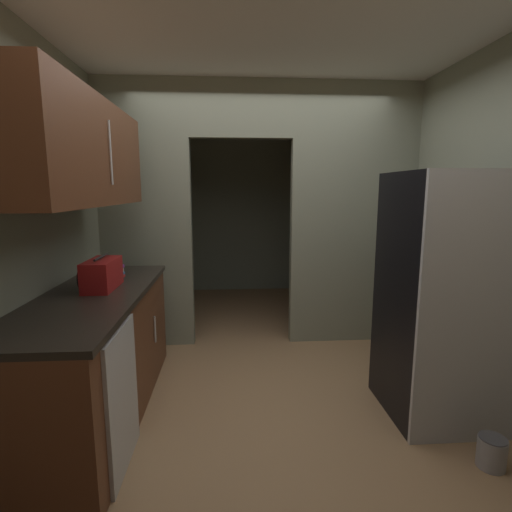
{
  "coord_description": "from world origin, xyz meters",
  "views": [
    {
      "loc": [
        -0.32,
        -2.6,
        1.59
      ],
      "look_at": [
        -0.1,
        0.6,
        1.05
      ],
      "focal_mm": 27.27,
      "sensor_mm": 36.0,
      "label": 1
    }
  ],
  "objects_px": {
    "dishwasher": "(123,399)",
    "paint_can": "(492,452)",
    "boombox": "(102,274)",
    "refrigerator": "(445,297)",
    "book_stack": "(115,272)"
  },
  "relations": [
    {
      "from": "dishwasher",
      "to": "boombox",
      "type": "xyz_separation_m",
      "value": [
        -0.3,
        0.69,
        0.58
      ]
    },
    {
      "from": "boombox",
      "to": "dishwasher",
      "type": "bearing_deg",
      "value": -66.76
    },
    {
      "from": "dishwasher",
      "to": "boombox",
      "type": "bearing_deg",
      "value": 113.24
    },
    {
      "from": "book_stack",
      "to": "paint_can",
      "type": "distance_m",
      "value": 2.83
    },
    {
      "from": "dishwasher",
      "to": "paint_can",
      "type": "bearing_deg",
      "value": -4.39
    },
    {
      "from": "paint_can",
      "to": "refrigerator",
      "type": "bearing_deg",
      "value": 91.11
    },
    {
      "from": "refrigerator",
      "to": "boombox",
      "type": "relative_size",
      "value": 4.29
    },
    {
      "from": "boombox",
      "to": "paint_can",
      "type": "xyz_separation_m",
      "value": [
        2.42,
        -0.85,
        -0.91
      ]
    },
    {
      "from": "book_stack",
      "to": "dishwasher",
      "type": "bearing_deg",
      "value": -73.53
    },
    {
      "from": "dishwasher",
      "to": "boombox",
      "type": "height_order",
      "value": "boombox"
    },
    {
      "from": "dishwasher",
      "to": "boombox",
      "type": "relative_size",
      "value": 2.08
    },
    {
      "from": "refrigerator",
      "to": "boombox",
      "type": "xyz_separation_m",
      "value": [
        -2.41,
        0.27,
        0.14
      ]
    },
    {
      "from": "dishwasher",
      "to": "refrigerator",
      "type": "bearing_deg",
      "value": 11.36
    },
    {
      "from": "book_stack",
      "to": "paint_can",
      "type": "relative_size",
      "value": 0.88
    },
    {
      "from": "book_stack",
      "to": "paint_can",
      "type": "xyz_separation_m",
      "value": [
        2.43,
        -1.2,
        -0.85
      ]
    }
  ]
}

